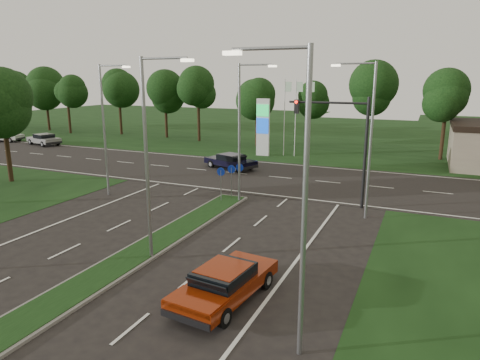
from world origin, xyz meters
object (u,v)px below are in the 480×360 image
at_px(navy_sedan, 231,161).
at_px(far_car_b, 4,136).
at_px(red_sedan, 225,282).
at_px(far_car_a, 44,139).

distance_m(navy_sedan, far_car_b, 34.27).
bearing_deg(navy_sedan, red_sedan, -134.81).
distance_m(red_sedan, far_car_b, 50.56).
bearing_deg(far_car_b, far_car_a, -106.19).
relative_size(red_sedan, far_car_b, 1.04).
xyz_separation_m(navy_sedan, far_car_a, (-27.02, 3.46, 0.01)).
relative_size(red_sedan, navy_sedan, 0.96).
bearing_deg(navy_sedan, far_car_b, 104.83).
bearing_deg(navy_sedan, far_car_a, 103.35).
xyz_separation_m(navy_sedan, far_car_b, (-34.10, 3.48, -0.03)).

